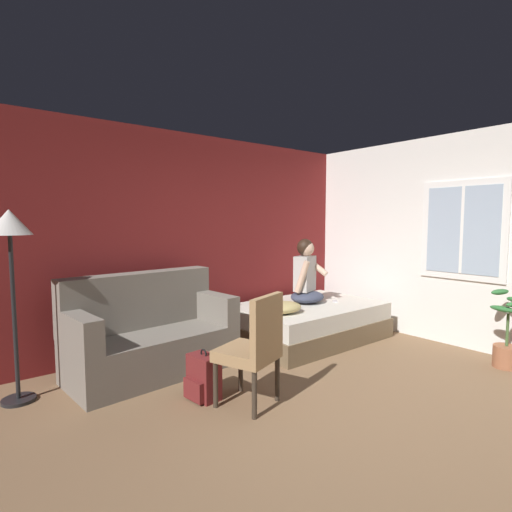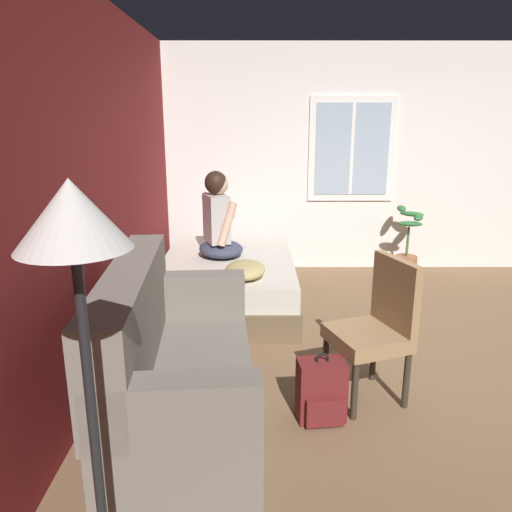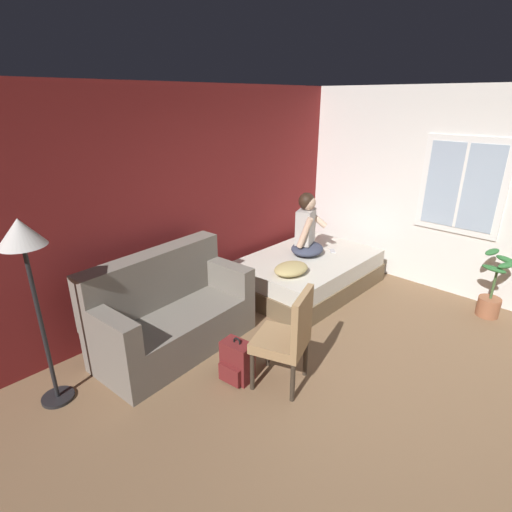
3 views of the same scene
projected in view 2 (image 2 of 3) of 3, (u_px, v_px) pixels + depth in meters
ground_plane at (457, 366)px, 3.87m from camera, size 40.00×40.00×0.00m
wall_back_accent at (90, 194)px, 3.50m from camera, size 10.28×0.16×2.70m
wall_side_with_window at (382, 160)px, 6.12m from camera, size 0.19×6.70×2.70m
bed at (228, 281)px, 5.13m from camera, size 2.00×1.35×0.48m
couch at (172, 370)px, 3.02m from camera, size 1.76×0.94×1.04m
side_chair at (377, 325)px, 3.33m from camera, size 0.59×0.59×0.98m
person_seated at (219, 223)px, 5.03m from camera, size 0.64×0.59×0.88m
backpack at (321, 392)px, 3.16m from camera, size 0.26×0.32×0.46m
throw_pillow at (245, 270)px, 4.45m from camera, size 0.50×0.39×0.14m
cell_phone at (241, 247)px, 5.47m from camera, size 0.15×0.15×0.01m
floor_lamp at (77, 265)px, 1.56m from camera, size 0.36×0.36×1.70m
potted_plant at (407, 251)px, 6.01m from camera, size 0.39×0.37×0.85m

